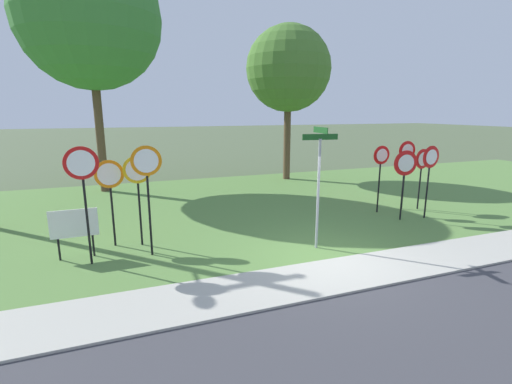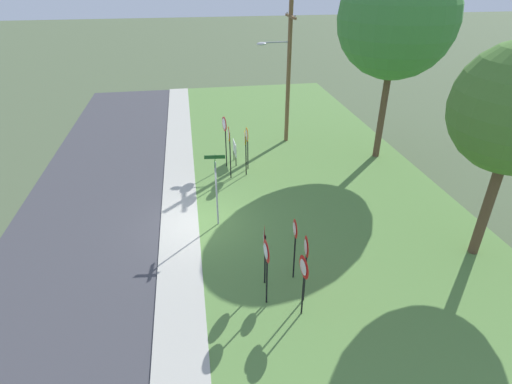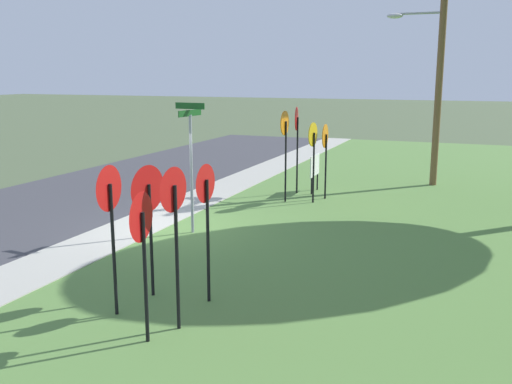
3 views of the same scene
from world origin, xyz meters
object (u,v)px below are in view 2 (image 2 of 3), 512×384
yield_sign_near_left (306,255)px  yield_sign_near_right (303,273)px  street_name_post (216,185)px  oak_tree_left (397,19)px  notice_board (235,149)px  yield_sign_far_left (264,242)px  yield_sign_center (295,236)px  utility_pole (287,69)px  stop_sign_near_left (229,141)px  yield_sign_far_right (266,258)px  stop_sign_far_left (247,139)px  stop_sign_far_center (225,131)px  stop_sign_near_right (245,143)px

yield_sign_near_left → yield_sign_near_right: bearing=-15.9°
yield_sign_near_right → street_name_post: bearing=-165.1°
oak_tree_left → notice_board: bearing=-92.8°
yield_sign_far_left → yield_sign_center: size_ratio=0.97×
yield_sign_far_left → street_name_post: (-3.94, -1.24, 0.14)m
yield_sign_near_left → utility_pole: size_ratio=0.31×
stop_sign_near_left → oak_tree_left: 10.22m
stop_sign_near_left → street_name_post: 4.29m
yield_sign_near_left → yield_sign_far_right: (-0.11, -1.22, -0.03)m
stop_sign_far_left → street_name_post: size_ratio=0.74×
yield_sign_center → utility_pole: 13.08m
stop_sign_near_left → yield_sign_center: (8.00, 1.30, -0.25)m
yield_sign_center → utility_pole: (-12.54, 2.60, 2.66)m
stop_sign_far_left → street_name_post: 5.45m
yield_sign_near_left → utility_pole: bearing=174.9°
stop_sign_near_left → stop_sign_far_left: (-0.88, 1.03, -0.32)m
yield_sign_near_left → stop_sign_near_left: bearing=-166.1°
stop_sign_near_left → yield_sign_far_left: size_ratio=1.19×
yield_sign_far_left → utility_pole: size_ratio=0.29×
yield_sign_near_right → yield_sign_far_left: 1.82m
yield_sign_near_right → yield_sign_far_right: bearing=-129.4°
yield_sign_near_right → yield_sign_far_right: (-0.66, -1.00, 0.18)m
notice_board → oak_tree_left: 10.45m
stop_sign_far_left → stop_sign_far_center: stop_sign_far_center is taller
stop_sign_near_left → yield_sign_near_right: bearing=7.0°
stop_sign_near_right → street_name_post: (4.37, -1.82, 0.11)m
yield_sign_near_right → utility_pole: (-14.25, 2.77, 2.77)m
yield_sign_near_right → stop_sign_far_center: bearing=-179.9°
yield_sign_near_right → yield_sign_center: bearing=168.3°
stop_sign_near_left → yield_sign_near_left: (9.15, 1.35, -0.15)m
yield_sign_near_left → yield_sign_near_right: size_ratio=1.13×
yield_sign_far_left → notice_board: 9.92m
stop_sign_near_left → utility_pole: utility_pole is taller
yield_sign_far_right → yield_sign_center: (-1.05, 1.17, -0.07)m
yield_sign_near_left → yield_sign_near_right: (0.55, -0.22, -0.21)m
street_name_post → yield_sign_far_right: bearing=18.6°
yield_sign_near_right → notice_board: 11.52m
yield_sign_near_left → notice_board: bearing=-169.8°
stop_sign_far_center → yield_sign_far_left: stop_sign_far_center is taller
yield_sign_near_left → utility_pole: (-13.69, 2.56, 2.55)m
stop_sign_near_right → yield_sign_far_left: stop_sign_near_right is taller
stop_sign_near_left → oak_tree_left: oak_tree_left is taller
stop_sign_far_center → yield_sign_near_right: bearing=-4.6°
utility_pole → notice_board: 5.71m
stop_sign_far_left → yield_sign_far_left: stop_sign_far_left is taller
utility_pole → oak_tree_left: bearing=56.0°
yield_sign_near_left → street_name_post: street_name_post is taller
stop_sign_far_center → oak_tree_left: oak_tree_left is taller
yield_sign_near_right → notice_board: yield_sign_near_right is taller
stop_sign_near_left → yield_sign_far_right: bearing=1.2°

